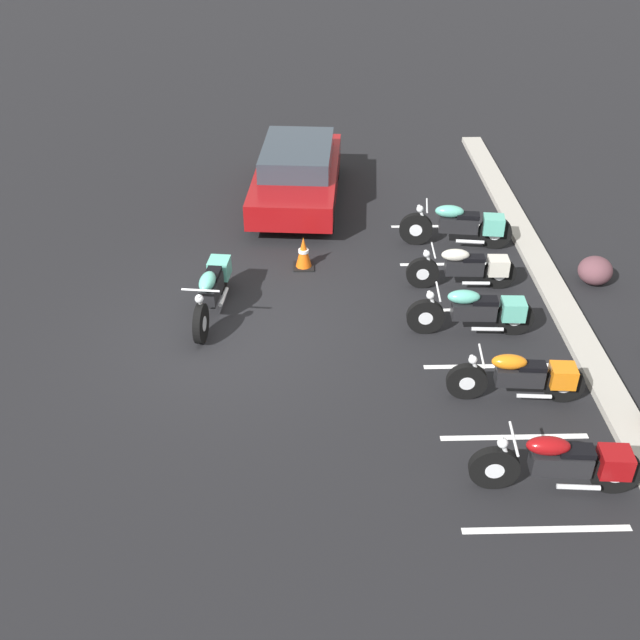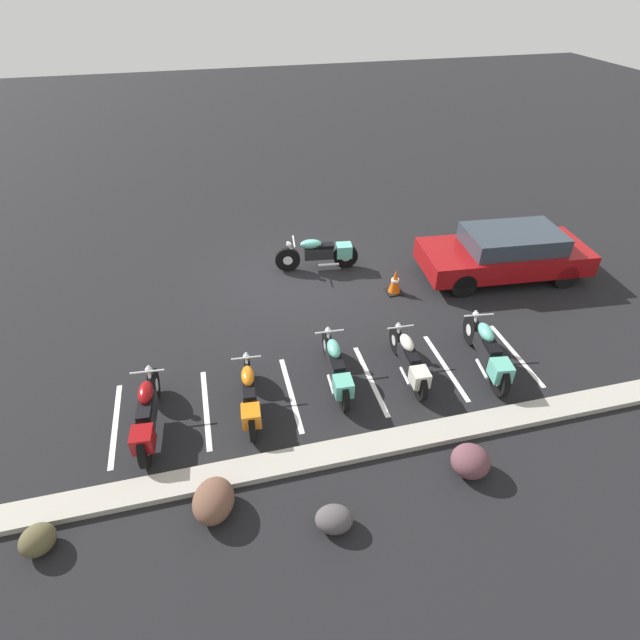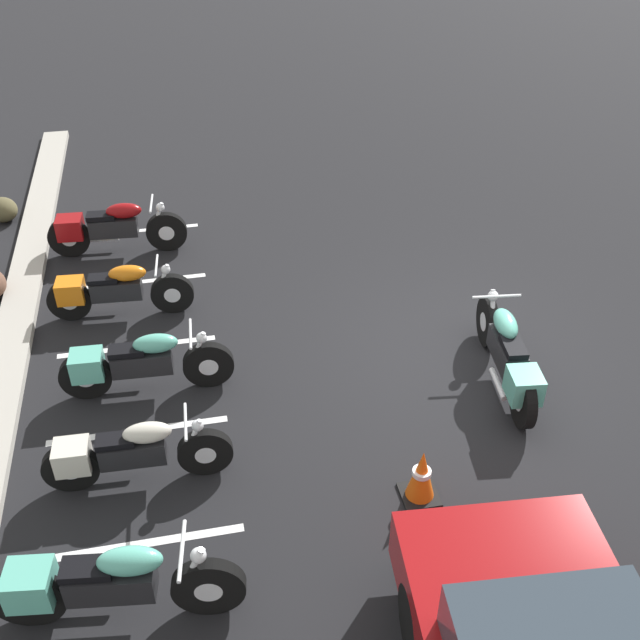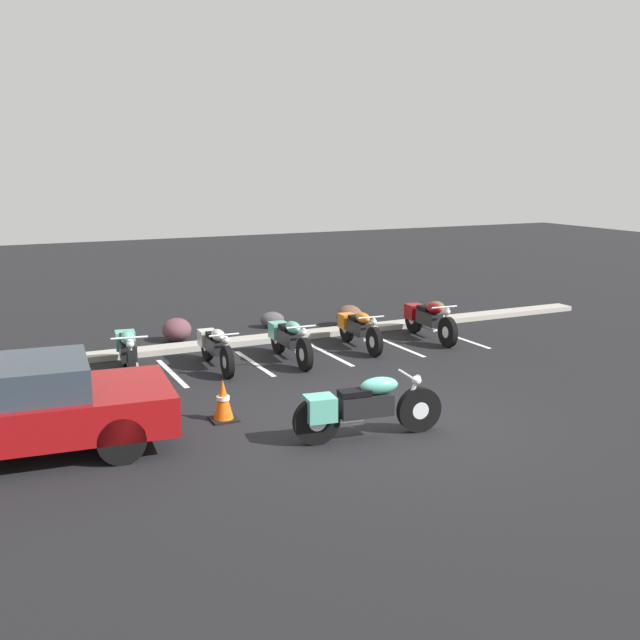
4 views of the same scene
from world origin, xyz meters
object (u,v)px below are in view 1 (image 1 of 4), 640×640
object	(u,v)px
parked_bike_2	(477,311)
traffic_cone	(304,253)
parked_bike_3	(523,377)
parked_bike_4	(565,463)
landscape_rock_3	(595,271)
motorcycle_teal_featured	(212,288)
parked_bike_1	(467,268)
car_red	(297,173)
parked_bike_0	(462,225)

from	to	relation	value
parked_bike_2	traffic_cone	size ratio (longest dim) A/B	3.29
parked_bike_3	parked_bike_4	world-z (taller)	parked_bike_4
parked_bike_4	landscape_rock_3	distance (m)	5.61
motorcycle_teal_featured	landscape_rock_3	bearing A→B (deg)	103.50
motorcycle_teal_featured	traffic_cone	xyz separation A→B (m)	(-1.53, 1.60, -0.17)
traffic_cone	parked_bike_4	bearing A→B (deg)	29.11
motorcycle_teal_featured	landscape_rock_3	size ratio (longest dim) A/B	3.51
motorcycle_teal_featured	parked_bike_1	world-z (taller)	motorcycle_teal_featured
parked_bike_3	parked_bike_4	bearing A→B (deg)	96.51
parked_bike_1	landscape_rock_3	distance (m)	2.45
parked_bike_1	parked_bike_2	distance (m)	1.50
parked_bike_1	landscape_rock_3	xyz separation A→B (m)	(-0.11, 2.44, -0.16)
parked_bike_2	traffic_cone	distance (m)	3.72
parked_bike_1	traffic_cone	bearing A→B (deg)	-13.41
motorcycle_teal_featured	car_red	xyz separation A→B (m)	(-4.61, 1.48, 0.21)
motorcycle_teal_featured	car_red	distance (m)	4.85
parked_bike_2	car_red	bearing A→B (deg)	-58.13
parked_bike_3	landscape_rock_3	world-z (taller)	parked_bike_3
parked_bike_0	car_red	bearing A→B (deg)	-27.03
traffic_cone	parked_bike_3	bearing A→B (deg)	38.20
parked_bike_4	landscape_rock_3	size ratio (longest dim) A/B	3.42
motorcycle_teal_featured	parked_bike_2	distance (m)	4.56
car_red	parked_bike_1	bearing A→B (deg)	43.44
parked_bike_3	landscape_rock_3	distance (m)	4.03
parked_bike_1	car_red	bearing A→B (deg)	-49.28
motorcycle_teal_featured	landscape_rock_3	world-z (taller)	motorcycle_teal_featured
parked_bike_3	parked_bike_2	bearing A→B (deg)	-74.99
parked_bike_1	parked_bike_4	bearing A→B (deg)	95.44
motorcycle_teal_featured	traffic_cone	bearing A→B (deg)	140.75
parked_bike_0	landscape_rock_3	xyz separation A→B (m)	(1.52, 2.25, -0.21)
parked_bike_2	parked_bike_4	world-z (taller)	parked_bike_4
parked_bike_1	parked_bike_4	distance (m)	5.08
traffic_cone	parked_bike_2	bearing A→B (deg)	51.03
motorcycle_teal_featured	parked_bike_1	xyz separation A→B (m)	(-0.69, 4.60, -0.05)
motorcycle_teal_featured	parked_bike_4	size ratio (longest dim) A/B	1.03
parked_bike_0	parked_bike_3	size ratio (longest dim) A/B	1.11
parked_bike_1	parked_bike_2	bearing A→B (deg)	87.77
landscape_rock_3	traffic_cone	distance (m)	5.49
motorcycle_teal_featured	parked_bike_0	distance (m)	5.33
parked_bike_2	car_red	xyz separation A→B (m)	(-5.42, -3.00, 0.23)
car_red	landscape_rock_3	distance (m)	6.76
parked_bike_4	car_red	xyz separation A→B (m)	(-8.99, -3.41, 0.22)
parked_bike_0	parked_bike_1	world-z (taller)	parked_bike_0
motorcycle_teal_featured	parked_bike_2	bearing A→B (deg)	86.86
parked_bike_1	parked_bike_2	xyz separation A→B (m)	(1.50, -0.12, 0.02)
parked_bike_0	parked_bike_4	distance (m)	6.70
parked_bike_1	parked_bike_3	world-z (taller)	parked_bike_3
parked_bike_3	parked_bike_4	xyz separation A→B (m)	(1.82, 0.07, 0.03)
parked_bike_0	car_red	size ratio (longest dim) A/B	0.51
parked_bike_1	parked_bike_3	distance (m)	3.26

